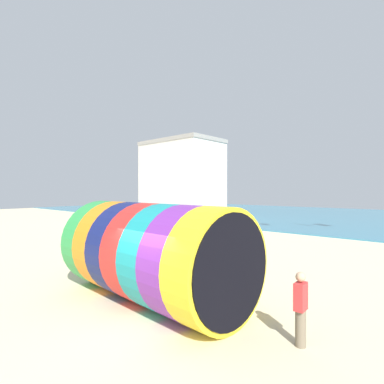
# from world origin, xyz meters

# --- Properties ---
(ground_plane) EXTENTS (120.00, 120.00, 0.00)m
(ground_plane) POSITION_xyz_m (0.00, 0.00, 0.00)
(ground_plane) COLOR beige
(giant_inflatable_tube) EXTENTS (6.82, 3.48, 3.18)m
(giant_inflatable_tube) POSITION_xyz_m (-1.30, 0.91, 1.59)
(giant_inflatable_tube) COLOR green
(giant_inflatable_tube) RESTS_ON ground
(kite_handler) EXTENTS (0.24, 0.37, 1.72)m
(kite_handler) POSITION_xyz_m (3.45, 1.36, 0.88)
(kite_handler) COLOR #726651
(kite_handler) RESTS_ON ground
(bystander_near_water) EXTENTS (0.42, 0.36, 1.80)m
(bystander_near_water) POSITION_xyz_m (-4.81, 6.00, 0.93)
(bystander_near_water) COLOR #726651
(bystander_near_water) RESTS_ON ground
(promenade_building) EXTENTS (10.42, 6.80, 10.31)m
(promenade_building) POSITION_xyz_m (-21.90, 23.58, 5.17)
(promenade_building) COLOR silver
(promenade_building) RESTS_ON ground
(beach_flag) EXTENTS (0.47, 0.36, 2.98)m
(beach_flag) POSITION_xyz_m (-6.68, 3.29, 2.65)
(beach_flag) COLOR silver
(beach_flag) RESTS_ON ground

